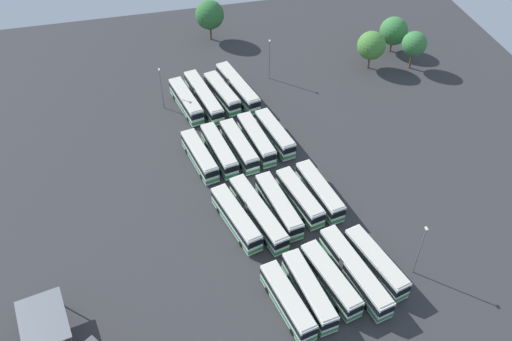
# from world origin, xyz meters

# --- Properties ---
(ground_plane) EXTENTS (127.13, 127.13, 0.00)m
(ground_plane) POSITION_xyz_m (0.00, 0.00, 0.00)
(ground_plane) COLOR #333335
(bus_row0_slot1) EXTENTS (12.67, 4.97, 3.54)m
(bus_row0_slot1) POSITION_xyz_m (-22.76, -8.29, 1.87)
(bus_row0_slot1) COLOR silver
(bus_row0_slot1) RESTS_ON ground_plane
(bus_row0_slot2) EXTENTS (15.22, 5.32, 3.54)m
(bus_row0_slot2) POSITION_xyz_m (-23.32, -4.83, 1.87)
(bus_row0_slot2) COLOR silver
(bus_row0_slot2) RESTS_ON ground_plane
(bus_row0_slot3) EXTENTS (11.96, 5.19, 3.54)m
(bus_row0_slot3) POSITION_xyz_m (-23.61, -1.14, 1.87)
(bus_row0_slot3) COLOR silver
(bus_row0_slot3) RESTS_ON ground_plane
(bus_row0_slot4) EXTENTS (15.19, 5.88, 3.54)m
(bus_row0_slot4) POSITION_xyz_m (-24.86, 2.20, 1.87)
(bus_row0_slot4) COLOR silver
(bus_row0_slot4) RESTS_ON ground_plane
(bus_row1_slot0) EXTENTS (11.75, 4.75, 3.54)m
(bus_row1_slot0) POSITION_xyz_m (-6.50, -8.40, 1.87)
(bus_row1_slot0) COLOR silver
(bus_row1_slot0) RESTS_ON ground_plane
(bus_row1_slot1) EXTENTS (12.28, 4.47, 3.54)m
(bus_row1_slot1) POSITION_xyz_m (-7.20, -4.91, 1.87)
(bus_row1_slot1) COLOR silver
(bus_row1_slot1) RESTS_ON ground_plane
(bus_row1_slot2) EXTENTS (12.28, 4.54, 3.54)m
(bus_row1_slot2) POSITION_xyz_m (-7.44, -1.35, 1.87)
(bus_row1_slot2) COLOR silver
(bus_row1_slot2) RESTS_ON ground_plane
(bus_row1_slot3) EXTENTS (12.48, 4.29, 3.54)m
(bus_row1_slot3) POSITION_xyz_m (-8.51, 1.98, 1.87)
(bus_row1_slot3) COLOR silver
(bus_row1_slot3) RESTS_ON ground_plane
(bus_row1_slot4) EXTENTS (11.76, 4.66, 3.54)m
(bus_row1_slot4) POSITION_xyz_m (-9.20, 5.52, 1.87)
(bus_row1_slot4) COLOR silver
(bus_row1_slot4) RESTS_ON ground_plane
(bus_row2_slot0) EXTENTS (12.66, 5.56, 3.54)m
(bus_row2_slot0) POSITION_xyz_m (8.85, -5.43, 1.87)
(bus_row2_slot0) COLOR silver
(bus_row2_slot0) RESTS_ON ground_plane
(bus_row2_slot1) EXTENTS (15.18, 5.96, 3.54)m
(bus_row2_slot1) POSITION_xyz_m (8.59, -1.97, 1.87)
(bus_row2_slot1) COLOR silver
(bus_row2_slot1) RESTS_ON ground_plane
(bus_row2_slot2) EXTENTS (12.80, 4.51, 3.54)m
(bus_row2_slot2) POSITION_xyz_m (7.87, 1.50, 1.87)
(bus_row2_slot2) COLOR silver
(bus_row2_slot2) RESTS_ON ground_plane
(bus_row2_slot3) EXTENTS (11.71, 4.89, 3.54)m
(bus_row2_slot3) POSITION_xyz_m (6.95, 5.17, 1.87)
(bus_row2_slot3) COLOR silver
(bus_row2_slot3) RESTS_ON ground_plane
(bus_row2_slot4) EXTENTS (12.23, 4.57, 3.54)m
(bus_row2_slot4) POSITION_xyz_m (6.38, 8.63, 1.87)
(bus_row2_slot4) COLOR silver
(bus_row2_slot4) RESTS_ON ground_plane
(bus_row3_slot0) EXTENTS (11.80, 4.82, 3.54)m
(bus_row3_slot0) POSITION_xyz_m (24.81, -1.98, 1.87)
(bus_row3_slot0) COLOR silver
(bus_row3_slot0) RESTS_ON ground_plane
(bus_row3_slot1) EXTENTS (12.36, 4.29, 3.54)m
(bus_row3_slot1) POSITION_xyz_m (23.89, 1.26, 1.87)
(bus_row3_slot1) COLOR silver
(bus_row3_slot1) RESTS_ON ground_plane
(bus_row3_slot2) EXTENTS (12.21, 5.22, 3.54)m
(bus_row3_slot2) POSITION_xyz_m (22.85, 4.65, 1.87)
(bus_row3_slot2) COLOR silver
(bus_row3_slot2) RESTS_ON ground_plane
(bus_row3_slot3) EXTENTS (15.21, 5.52, 3.54)m
(bus_row3_slot3) POSITION_xyz_m (22.30, 8.34, 1.87)
(bus_row3_slot3) COLOR silver
(bus_row3_slot3) RESTS_ON ground_plane
(bus_row3_slot4) EXTENTS (12.19, 5.36, 3.54)m
(bus_row3_slot4) POSITION_xyz_m (21.62, 11.77, 1.87)
(bus_row3_slot4) COLOR silver
(bus_row3_slot4) RESTS_ON ground_plane
(maintenance_shelter) EXTENTS (9.05, 7.19, 4.05)m
(maintenance_shelter) POSITION_xyz_m (21.43, -32.62, 3.82)
(maintenance_shelter) COLOR slate
(maintenance_shelter) RESTS_ON ground_plane
(lamp_post_far_corner) EXTENTS (0.56, 0.28, 9.45)m
(lamp_post_far_corner) POSITION_xyz_m (23.16, 17.03, 5.14)
(lamp_post_far_corner) COLOR slate
(lamp_post_far_corner) RESTS_ON ground_plane
(lamp_post_near_entrance) EXTENTS (0.56, 0.28, 8.72)m
(lamp_post_near_entrance) POSITION_xyz_m (-24.13, -12.48, 4.78)
(lamp_post_near_entrance) COLOR slate
(lamp_post_near_entrance) RESTS_ON ground_plane
(lamp_post_mid_lot) EXTENTS (0.56, 0.28, 8.77)m
(lamp_post_mid_lot) POSITION_xyz_m (-29.18, 9.74, 4.80)
(lamp_post_mid_lot) COLOR slate
(lamp_post_mid_lot) RESTS_ON ground_plane
(tree_north_edge) EXTENTS (5.87, 5.87, 8.26)m
(tree_north_edge) POSITION_xyz_m (-28.04, 31.07, 5.32)
(tree_north_edge) COLOR brown
(tree_north_edge) RESTS_ON ground_plane
(tree_east_edge) EXTENTS (6.03, 6.03, 7.93)m
(tree_east_edge) POSITION_xyz_m (-33.18, 38.36, 4.91)
(tree_east_edge) COLOR brown
(tree_east_edge) RESTS_ON ground_plane
(tree_northeast) EXTENTS (6.36, 6.36, 9.20)m
(tree_northeast) POSITION_xyz_m (-47.61, 1.01, 6.01)
(tree_northeast) COLOR brown
(tree_northeast) RESTS_ON ground_plane
(tree_west_edge) EXTENTS (5.10, 5.10, 8.30)m
(tree_west_edge) POSITION_xyz_m (-25.91, 39.54, 5.73)
(tree_west_edge) COLOR brown
(tree_west_edge) RESTS_ON ground_plane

